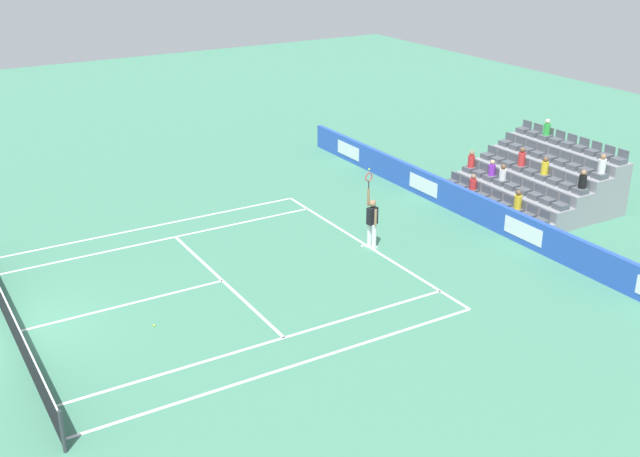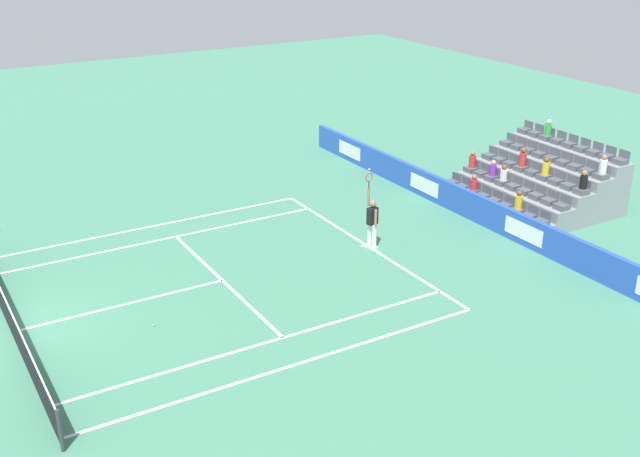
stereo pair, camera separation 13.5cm
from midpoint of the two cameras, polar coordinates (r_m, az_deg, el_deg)
The scene contains 14 objects.
ground_plane at distance 23.49m, azimuth -21.82°, elevation -7.14°, with size 80.00×80.00×0.00m, color #47896B.
line_baseline at distance 27.32m, azimuth 3.24°, elevation -1.21°, with size 10.97×0.10×0.01m, color white.
line_service at distance 24.93m, azimuth -7.32°, elevation -3.81°, with size 8.23×0.10×0.01m, color white.
line_centre_service at distance 24.01m, azimuth -14.34°, elevation -5.47°, with size 0.10×6.40×0.01m, color white.
line_singles_sideline_left at distance 28.29m, azimuth -11.56°, elevation -0.79°, with size 0.10×11.89×0.01m, color white.
line_singles_sideline_right at distance 21.47m, azimuth -3.92°, elevation -8.31°, with size 0.10×11.89×0.01m, color white.
line_doubles_sideline_left at distance 29.50m, azimuth -12.47°, elevation 0.12°, with size 0.10×11.89×0.01m, color white.
line_doubles_sideline_right at distance 20.43m, azimuth -2.13°, elevation -10.02°, with size 0.10×11.89×0.01m, color white.
line_centre_mark at distance 27.26m, azimuth 3.07°, elevation -1.25°, with size 0.10×0.20×0.01m, color white.
sponsor_barrier at distance 29.89m, azimuth 10.93°, elevation 1.66°, with size 22.52×0.22×1.08m.
tennis_net at distance 23.27m, azimuth -21.99°, elevation -6.08°, with size 11.97×0.10×1.07m.
tennis_player at distance 26.73m, azimuth 3.69°, elevation 0.53°, with size 0.53×0.39×2.85m.
stadium_stand at distance 32.17m, azimuth 15.76°, elevation 3.24°, with size 5.58×4.75×2.97m.
loose_tennis_ball at distance 22.64m, azimuth -12.25°, elevation -6.97°, with size 0.07×0.07×0.07m, color #D1E533.
Camera 1 is at (-20.60, 2.29, 11.01)m, focal length 43.60 mm.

